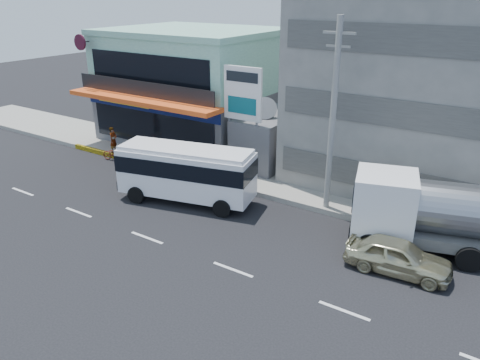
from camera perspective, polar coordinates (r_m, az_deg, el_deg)
name	(u,v)px	position (r m, az deg, el deg)	size (l,w,h in m)	color
ground	(147,238)	(23.07, -11.28, -6.92)	(120.00, 120.00, 0.00)	black
sidewalk	(324,192)	(27.65, 10.26, -1.40)	(70.00, 5.00, 0.30)	gray
shop_building	(195,89)	(36.63, -5.56, 11.03)	(12.40, 11.70, 8.00)	#4F5055
concrete_building	(455,67)	(29.65, 24.75, 12.39)	(16.00, 12.00, 14.00)	gray
gap_structure	(272,140)	(31.25, 3.91, 4.85)	(3.00, 6.00, 3.50)	#4F5055
satellite_dish	(265,117)	(29.91, 3.04, 7.71)	(1.50, 1.50, 0.15)	slate
billboard	(243,100)	(28.36, 0.34, 9.74)	(2.60, 0.18, 6.90)	gray
utility_pole_near	(333,118)	(23.82, 11.24, 7.42)	(1.60, 0.30, 10.00)	#999993
minibus	(186,170)	(25.83, -6.58, 1.25)	(7.88, 4.12, 3.15)	white
sedan	(398,256)	(20.85, 18.72, -8.80)	(1.75, 4.35, 1.48)	beige
tanker_truck	(448,215)	(22.53, 24.00, -3.96)	(9.19, 4.93, 3.48)	white
motorcycle_rider	(114,150)	(33.47, -15.07, 3.59)	(1.97, 1.08, 2.39)	#581A0C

